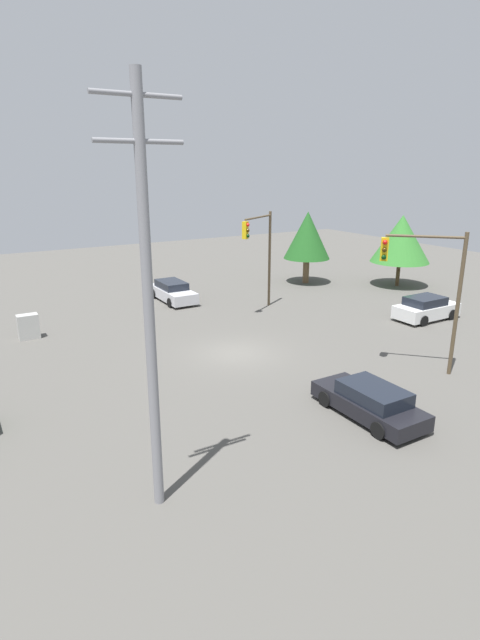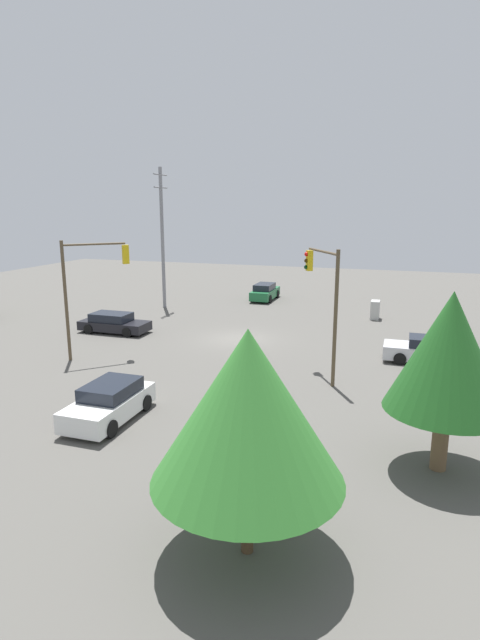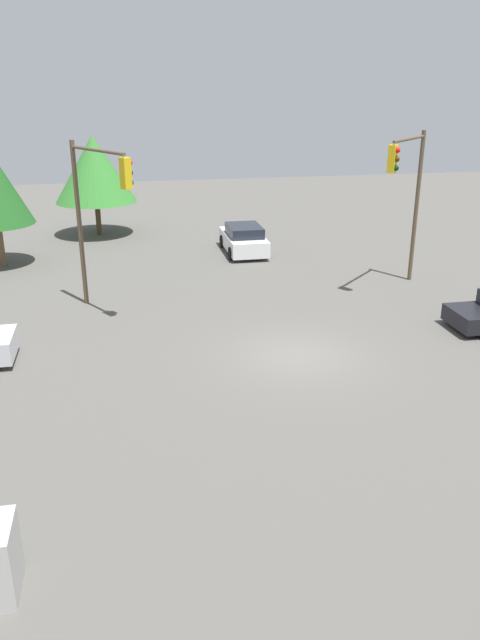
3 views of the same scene
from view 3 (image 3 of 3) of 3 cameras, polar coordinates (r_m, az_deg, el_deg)
ground_plane at (r=20.84m, az=5.21°, el=-3.22°), size 80.00×80.00×0.00m
sedan_white at (r=33.15m, az=0.34°, el=7.38°), size 4.25×2.03×1.49m
traffic_signal_main at (r=24.07m, az=-13.01°, el=10.67°), size 3.39×2.21×6.47m
traffic_signal_cross at (r=27.52m, az=15.15°, el=11.86°), size 2.69×2.71×6.60m
tree_right at (r=37.63m, az=-13.18°, el=13.28°), size 4.65×4.65×5.69m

